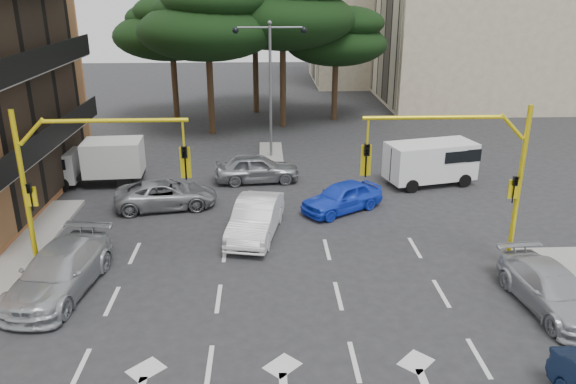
% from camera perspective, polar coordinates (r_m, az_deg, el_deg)
% --- Properties ---
extents(ground, '(120.00, 120.00, 0.00)m').
position_cam_1_polar(ground, '(19.05, -0.95, -10.63)').
color(ground, '#28282B').
rests_on(ground, ground).
extents(median_strip, '(1.40, 6.00, 0.15)m').
position_cam_1_polar(median_strip, '(33.76, -1.72, 3.61)').
color(median_strip, gray).
rests_on(median_strip, ground).
extents(pine_left_near, '(9.15, 9.15, 10.23)m').
position_cam_1_polar(pine_left_near, '(38.50, -8.13, 16.91)').
color(pine_left_near, '#382616').
rests_on(pine_left_near, ground).
extents(pine_center, '(9.98, 9.98, 11.16)m').
position_cam_1_polar(pine_center, '(40.33, -0.46, 18.24)').
color(pine_center, '#382616').
rests_on(pine_center, ground).
extents(pine_left_far, '(8.32, 8.32, 9.30)m').
position_cam_1_polar(pine_left_far, '(42.88, -11.74, 16.11)').
color(pine_left_far, '#382616').
rests_on(pine_left_far, ground).
extents(pine_right, '(7.49, 7.49, 8.37)m').
position_cam_1_polar(pine_right, '(42.78, 5.01, 15.50)').
color(pine_right, '#382616').
rests_on(pine_right, ground).
extents(pine_back, '(9.15, 9.15, 10.23)m').
position_cam_1_polar(pine_back, '(45.33, -3.35, 17.57)').
color(pine_back, '#382616').
rests_on(pine_back, ground).
extents(signal_mast_right, '(5.79, 0.37, 6.00)m').
position_cam_1_polar(signal_mast_right, '(20.56, 18.16, 2.57)').
color(signal_mast_right, yellow).
rests_on(signal_mast_right, ground).
extents(signal_mast_left, '(5.79, 0.37, 6.00)m').
position_cam_1_polar(signal_mast_left, '(20.29, -20.79, 2.02)').
color(signal_mast_left, yellow).
rests_on(signal_mast_left, ground).
extents(street_lamp_center, '(4.16, 0.36, 7.77)m').
position_cam_1_polar(street_lamp_center, '(32.62, -1.82, 12.65)').
color(street_lamp_center, slate).
rests_on(street_lamp_center, median_strip).
extents(car_white_hatch, '(2.51, 4.91, 1.54)m').
position_cam_1_polar(car_white_hatch, '(23.13, -3.30, -2.66)').
color(car_white_hatch, silver).
rests_on(car_white_hatch, ground).
extents(car_blue_compact, '(4.23, 3.53, 1.36)m').
position_cam_1_polar(car_blue_compact, '(25.75, 5.52, -0.49)').
color(car_blue_compact, blue).
rests_on(car_blue_compact, ground).
extents(car_silver_wagon, '(2.82, 5.47, 1.52)m').
position_cam_1_polar(car_silver_wagon, '(20.50, -22.22, -7.48)').
color(car_silver_wagon, '#ABAFB3').
rests_on(car_silver_wagon, ground).
extents(car_silver_cross_a, '(4.94, 2.89, 1.29)m').
position_cam_1_polar(car_silver_cross_a, '(26.65, -12.27, -0.23)').
color(car_silver_cross_a, gray).
rests_on(car_silver_cross_a, ground).
extents(car_silver_cross_b, '(4.53, 2.14, 1.50)m').
position_cam_1_polar(car_silver_cross_b, '(29.49, -3.17, 2.45)').
color(car_silver_cross_b, gray).
rests_on(car_silver_cross_b, ground).
extents(car_silver_parked, '(2.31, 4.74, 1.33)m').
position_cam_1_polar(car_silver_parked, '(20.02, 25.21, -8.95)').
color(car_silver_parked, '#ADAEB5').
rests_on(car_silver_parked, ground).
extents(van_white, '(4.85, 3.04, 2.25)m').
position_cam_1_polar(van_white, '(29.92, 14.25, 2.86)').
color(van_white, white).
rests_on(van_white, ground).
extents(box_truck_a, '(4.94, 2.33, 2.37)m').
position_cam_1_polar(box_truck_a, '(30.40, -18.85, 2.78)').
color(box_truck_a, silver).
rests_on(box_truck_a, ground).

